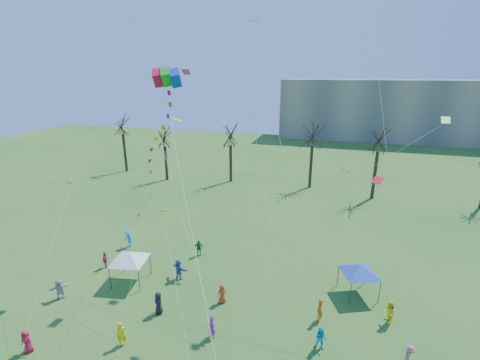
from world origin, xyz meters
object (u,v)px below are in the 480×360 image
(canopy_tent_white, at_px, (129,256))
(canopy_tent_blue, at_px, (360,269))
(distant_building, at_px, (401,110))
(big_box_kite, at_px, (159,159))

(canopy_tent_white, xyz_separation_m, canopy_tent_blue, (18.21, 3.49, -0.11))
(distant_building, relative_size, canopy_tent_white, 16.15)
(distant_building, distance_m, canopy_tent_white, 80.05)
(big_box_kite, bearing_deg, canopy_tent_white, 148.56)
(distant_building, bearing_deg, canopy_tent_white, -112.84)
(distant_building, relative_size, big_box_kite, 3.07)
(big_box_kite, relative_size, canopy_tent_white, 5.25)
(distant_building, distance_m, big_box_kite, 81.18)
(big_box_kite, xyz_separation_m, canopy_tent_white, (-5.37, 3.28, -9.46))
(big_box_kite, bearing_deg, canopy_tent_blue, 27.81)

